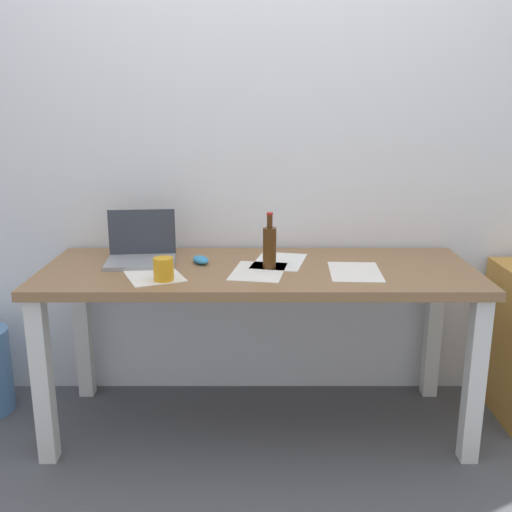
% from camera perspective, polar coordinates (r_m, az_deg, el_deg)
% --- Properties ---
extents(ground_plane, '(8.00, 8.00, 0.00)m').
position_cam_1_polar(ground_plane, '(2.81, 0.00, -15.93)').
color(ground_plane, '#515459').
extents(back_wall, '(5.20, 0.08, 2.60)m').
position_cam_1_polar(back_wall, '(2.83, -0.04, 12.01)').
color(back_wall, white).
rests_on(back_wall, ground).
extents(desk, '(1.85, 0.69, 0.75)m').
position_cam_1_polar(desk, '(2.54, 0.00, -3.28)').
color(desk, olive).
rests_on(desk, ground).
extents(laptop_left, '(0.32, 0.26, 0.22)m').
position_cam_1_polar(laptop_left, '(2.64, -11.35, 0.40)').
color(laptop_left, gray).
rests_on(laptop_left, desk).
extents(beer_bottle, '(0.06, 0.06, 0.24)m').
position_cam_1_polar(beer_bottle, '(2.47, 1.09, 0.93)').
color(beer_bottle, '#47280F').
rests_on(beer_bottle, desk).
extents(computer_mouse, '(0.10, 0.12, 0.03)m').
position_cam_1_polar(computer_mouse, '(2.58, -5.63, -0.38)').
color(computer_mouse, '#338CC6').
rests_on(computer_mouse, desk).
extents(coffee_mug, '(0.08, 0.08, 0.09)m').
position_cam_1_polar(coffee_mug, '(2.34, -9.22, -1.31)').
color(coffee_mug, gold).
rests_on(coffee_mug, desk).
extents(paper_sheet_front_right, '(0.23, 0.31, 0.00)m').
position_cam_1_polar(paper_sheet_front_right, '(2.48, 9.39, -1.51)').
color(paper_sheet_front_right, white).
rests_on(paper_sheet_front_right, desk).
extents(paper_sheet_front_left, '(0.31, 0.35, 0.00)m').
position_cam_1_polar(paper_sheet_front_left, '(2.44, -10.22, -1.79)').
color(paper_sheet_front_left, white).
rests_on(paper_sheet_front_left, desk).
extents(paper_sheet_center, '(0.26, 0.33, 0.00)m').
position_cam_1_polar(paper_sheet_center, '(2.45, 0.06, -1.50)').
color(paper_sheet_center, white).
rests_on(paper_sheet_center, desk).
extents(paper_sheet_near_back, '(0.27, 0.34, 0.00)m').
position_cam_1_polar(paper_sheet_near_back, '(2.61, 2.04, -0.51)').
color(paper_sheet_near_back, white).
rests_on(paper_sheet_near_back, desk).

